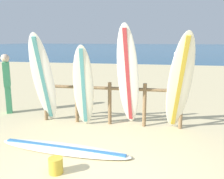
{
  "coord_description": "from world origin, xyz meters",
  "views": [
    {
      "loc": [
        0.85,
        -2.87,
        2.13
      ],
      "look_at": [
        -0.35,
        3.28,
        0.83
      ],
      "focal_mm": 39.59,
      "sensor_mm": 36.0,
      "label": 1
    }
  ],
  "objects_px": {
    "surfboard_leaning_center_left": "(128,78)",
    "surfboard_leaning_center": "(179,85)",
    "surfboard_rack": "(110,98)",
    "surfboard_lying_on_sand": "(63,149)",
    "surfboard_leaning_left": "(84,87)",
    "small_boat_offshore": "(185,53)",
    "beachgoer_standing": "(7,81)",
    "sand_bucket": "(56,166)",
    "surfboard_leaning_far_left": "(44,80)"
  },
  "relations": [
    {
      "from": "surfboard_leaning_center_left",
      "to": "surfboard_leaning_center",
      "type": "xyz_separation_m",
      "value": [
        1.14,
        -0.16,
        -0.08
      ]
    },
    {
      "from": "surfboard_rack",
      "to": "surfboard_leaning_center",
      "type": "xyz_separation_m",
      "value": [
        1.63,
        -0.43,
        0.48
      ]
    },
    {
      "from": "surfboard_rack",
      "to": "surfboard_lying_on_sand",
      "type": "distance_m",
      "value": 1.87
    },
    {
      "from": "surfboard_lying_on_sand",
      "to": "surfboard_rack",
      "type": "bearing_deg",
      "value": 70.59
    },
    {
      "from": "surfboard_leaning_left",
      "to": "surfboard_leaning_center",
      "type": "height_order",
      "value": "surfboard_leaning_center"
    },
    {
      "from": "surfboard_leaning_center",
      "to": "small_boat_offshore",
      "type": "relative_size",
      "value": 0.83
    },
    {
      "from": "surfboard_leaning_left",
      "to": "surfboard_leaning_center_left",
      "type": "relative_size",
      "value": 0.82
    },
    {
      "from": "surfboard_rack",
      "to": "small_boat_offshore",
      "type": "height_order",
      "value": "surfboard_rack"
    },
    {
      "from": "surfboard_rack",
      "to": "surfboard_leaning_center",
      "type": "distance_m",
      "value": 1.75
    },
    {
      "from": "beachgoer_standing",
      "to": "small_boat_offshore",
      "type": "height_order",
      "value": "beachgoer_standing"
    },
    {
      "from": "surfboard_leaning_center",
      "to": "surfboard_lying_on_sand",
      "type": "height_order",
      "value": "surfboard_leaning_center"
    },
    {
      "from": "surfboard_leaning_left",
      "to": "sand_bucket",
      "type": "distance_m",
      "value": 2.28
    },
    {
      "from": "surfboard_leaning_center",
      "to": "small_boat_offshore",
      "type": "xyz_separation_m",
      "value": [
        2.75,
        28.91,
        -0.89
      ]
    },
    {
      "from": "beachgoer_standing",
      "to": "sand_bucket",
      "type": "relative_size",
      "value": 6.59
    },
    {
      "from": "surfboard_leaning_left",
      "to": "surfboard_leaning_center_left",
      "type": "distance_m",
      "value": 1.08
    },
    {
      "from": "surfboard_rack",
      "to": "sand_bucket",
      "type": "distance_m",
      "value": 2.55
    },
    {
      "from": "surfboard_lying_on_sand",
      "to": "small_boat_offshore",
      "type": "height_order",
      "value": "small_boat_offshore"
    },
    {
      "from": "surfboard_leaning_far_left",
      "to": "surfboard_lying_on_sand",
      "type": "bearing_deg",
      "value": -52.81
    },
    {
      "from": "surfboard_lying_on_sand",
      "to": "small_boat_offshore",
      "type": "distance_m",
      "value": 30.54
    },
    {
      "from": "small_boat_offshore",
      "to": "surfboard_rack",
      "type": "bearing_deg",
      "value": -98.73
    },
    {
      "from": "surfboard_leaning_far_left",
      "to": "surfboard_leaning_center",
      "type": "xyz_separation_m",
      "value": [
        3.18,
        -0.05,
        0.01
      ]
    },
    {
      "from": "surfboard_rack",
      "to": "surfboard_lying_on_sand",
      "type": "height_order",
      "value": "surfboard_rack"
    },
    {
      "from": "surfboard_rack",
      "to": "surfboard_leaning_center_left",
      "type": "xyz_separation_m",
      "value": [
        0.49,
        -0.27,
        0.56
      ]
    },
    {
      "from": "surfboard_lying_on_sand",
      "to": "sand_bucket",
      "type": "height_order",
      "value": "sand_bucket"
    },
    {
      "from": "surfboard_rack",
      "to": "surfboard_leaning_left",
      "type": "height_order",
      "value": "surfboard_leaning_left"
    },
    {
      "from": "surfboard_rack",
      "to": "surfboard_leaning_left",
      "type": "xyz_separation_m",
      "value": [
        -0.56,
        -0.36,
        0.33
      ]
    },
    {
      "from": "surfboard_rack",
      "to": "surfboard_leaning_center_left",
      "type": "bearing_deg",
      "value": -28.8
    },
    {
      "from": "surfboard_leaning_left",
      "to": "beachgoer_standing",
      "type": "distance_m",
      "value": 2.62
    },
    {
      "from": "small_boat_offshore",
      "to": "sand_bucket",
      "type": "height_order",
      "value": "small_boat_offshore"
    },
    {
      "from": "surfboard_rack",
      "to": "small_boat_offshore",
      "type": "relative_size",
      "value": 1.29
    },
    {
      "from": "surfboard_leaning_center",
      "to": "surfboard_leaning_far_left",
      "type": "bearing_deg",
      "value": 179.17
    },
    {
      "from": "surfboard_leaning_center",
      "to": "surfboard_leaning_center_left",
      "type": "bearing_deg",
      "value": 171.99
    },
    {
      "from": "surfboard_leaning_center_left",
      "to": "surfboard_lying_on_sand",
      "type": "height_order",
      "value": "surfboard_leaning_center_left"
    },
    {
      "from": "surfboard_leaning_far_left",
      "to": "surfboard_leaning_center_left",
      "type": "distance_m",
      "value": 2.05
    },
    {
      "from": "surfboard_leaning_center_left",
      "to": "surfboard_leaning_center",
      "type": "distance_m",
      "value": 1.15
    },
    {
      "from": "surfboard_leaning_far_left",
      "to": "surfboard_leaning_center_left",
      "type": "height_order",
      "value": "surfboard_leaning_center_left"
    },
    {
      "from": "surfboard_leaning_center_left",
      "to": "beachgoer_standing",
      "type": "distance_m",
      "value": 3.63
    },
    {
      "from": "sand_bucket",
      "to": "surfboard_lying_on_sand",
      "type": "bearing_deg",
      "value": 104.14
    },
    {
      "from": "surfboard_lying_on_sand",
      "to": "beachgoer_standing",
      "type": "height_order",
      "value": "beachgoer_standing"
    },
    {
      "from": "surfboard_leaning_center_left",
      "to": "surfboard_rack",
      "type": "bearing_deg",
      "value": 151.2
    },
    {
      "from": "surfboard_lying_on_sand",
      "to": "beachgoer_standing",
      "type": "bearing_deg",
      "value": 140.48
    },
    {
      "from": "surfboard_leaning_center_left",
      "to": "small_boat_offshore",
      "type": "relative_size",
      "value": 0.89
    },
    {
      "from": "surfboard_leaning_far_left",
      "to": "surfboard_leaning_left",
      "type": "xyz_separation_m",
      "value": [
        1.0,
        0.02,
        -0.14
      ]
    },
    {
      "from": "surfboard_leaning_far_left",
      "to": "surfboard_leaning_left",
      "type": "relative_size",
      "value": 1.14
    },
    {
      "from": "surfboard_leaning_center_left",
      "to": "surfboard_leaning_center",
      "type": "relative_size",
      "value": 1.07
    },
    {
      "from": "surfboard_leaning_center",
      "to": "surfboard_lying_on_sand",
      "type": "relative_size",
      "value": 0.83
    },
    {
      "from": "surfboard_rack",
      "to": "surfboard_leaning_center_left",
      "type": "relative_size",
      "value": 1.45
    },
    {
      "from": "surfboard_lying_on_sand",
      "to": "sand_bucket",
      "type": "relative_size",
      "value": 10.69
    },
    {
      "from": "surfboard_rack",
      "to": "small_boat_offshore",
      "type": "xyz_separation_m",
      "value": [
        4.37,
        28.48,
        -0.41
      ]
    },
    {
      "from": "surfboard_rack",
      "to": "beachgoer_standing",
      "type": "relative_size",
      "value": 2.09
    }
  ]
}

